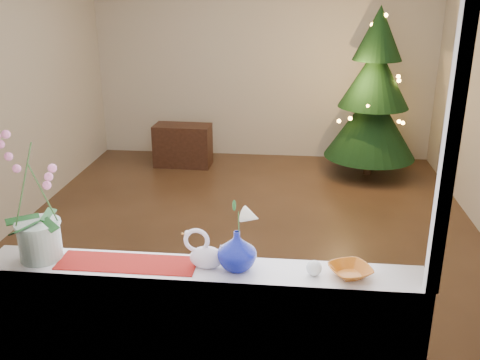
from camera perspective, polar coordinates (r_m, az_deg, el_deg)
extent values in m
plane|color=#362316|center=(5.20, 0.61, -5.43)|extent=(5.00, 5.00, 0.00)
cube|color=beige|center=(7.25, 2.55, 12.98)|extent=(4.50, 0.10, 2.70)
cube|color=beige|center=(2.39, -4.89, -1.78)|extent=(4.50, 0.10, 2.70)
cube|color=beige|center=(5.46, -23.86, 9.01)|extent=(0.10, 5.00, 2.70)
cube|color=white|center=(2.89, -4.18, -18.51)|extent=(2.20, 0.08, 0.88)
cube|color=white|center=(2.70, -4.10, -9.66)|extent=(2.20, 0.26, 0.04)
cube|color=maroon|center=(2.78, -11.95, -8.66)|extent=(0.70, 0.20, 0.01)
imported|color=#050C65|center=(2.62, -0.33, -7.22)|extent=(0.27, 0.27, 0.23)
sphere|color=silver|center=(2.63, 7.90, -9.29)|extent=(0.10, 0.10, 0.08)
imported|color=#AC5610|center=(2.66, 11.67, -9.56)|extent=(0.22, 0.22, 0.04)
cube|color=black|center=(7.03, -6.11, 3.70)|extent=(0.74, 0.39, 0.55)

